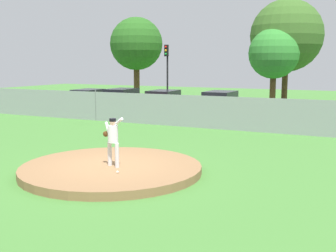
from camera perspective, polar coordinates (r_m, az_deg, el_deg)
The scene contains 15 objects.
ground_plane at distance 18.84m, azimuth 2.51°, elevation -2.12°, with size 80.00×80.00×0.00m, color #427A33.
asphalt_strip at distance 26.76m, azimuth 9.82°, elevation 0.93°, with size 44.00×7.00×0.01m, color #2B2B2D.
pitchers_mound at distance 13.65m, azimuth -7.67°, elevation -5.76°, with size 5.77×5.77×0.25m, color olive.
pitcher_youth at distance 13.23m, azimuth -7.50°, elevation -1.49°, with size 0.82×0.32×1.59m.
baseball at distance 12.59m, azimuth -6.85°, elevation -6.20°, with size 0.07×0.07×0.07m, color white.
chainlink_fence at distance 22.39m, azimuth 6.63°, elevation 1.80°, with size 38.96×0.07×1.86m.
parked_car_red at distance 28.33m, azimuth -0.63°, elevation 3.10°, with size 2.05×4.50×1.67m.
parked_car_silver at distance 32.01m, azimuth -10.75°, elevation 3.47°, with size 1.96×4.11×1.55m.
parked_car_champagne at distance 26.76m, azimuth 7.07°, elevation 2.75°, with size 1.87×4.25×1.73m.
parked_car_charcoal at distance 29.91m, azimuth -6.27°, elevation 3.35°, with size 1.97×4.48×1.70m.
traffic_cone_orange at distance 32.11m, azimuth -7.37°, elevation 2.70°, with size 0.40×0.40×0.55m.
traffic_light_near at distance 33.53m, azimuth -0.15°, elevation 8.30°, with size 0.28×0.46×4.90m.
tree_leaning_west at distance 40.26m, azimuth -4.31°, elevation 11.01°, with size 4.92×4.92×7.73m.
tree_slender_far at distance 33.09m, azimuth 14.16°, elevation 9.47°, with size 3.81×3.81×6.10m.
tree_tall_centre at distance 35.02m, azimuth 15.77°, elevation 11.68°, with size 5.67×5.67×8.45m.
Camera 1 is at (7.39, -10.98, 3.48)m, focal length 45.00 mm.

